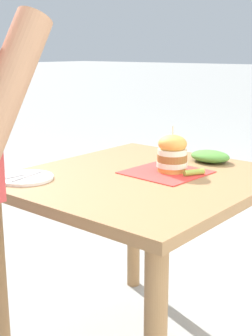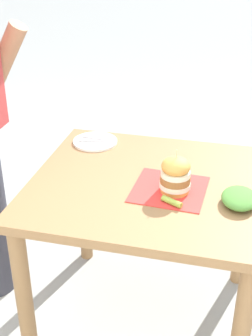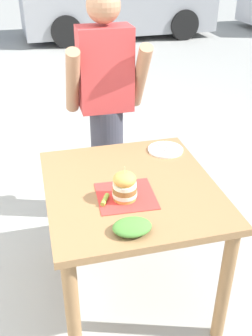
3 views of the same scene
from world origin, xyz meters
name	(u,v)px [view 1 (image 1 of 3)]	position (x,y,z in m)	size (l,w,h in m)	color
patio_table	(142,207)	(0.00, 0.00, 0.66)	(0.91, 0.99, 0.79)	olive
serving_paper	(166,172)	(-0.05, -0.10, 0.79)	(0.29, 0.29, 0.00)	red
sandwich	(172,153)	(-0.06, -0.12, 0.87)	(0.13, 0.13, 0.19)	gold
pickle_spear	(194,172)	(-0.16, -0.12, 0.81)	(0.02, 0.02, 0.09)	#8EA83D
side_plate_with_forks	(25,178)	(0.31, 0.34, 0.80)	(0.22, 0.22, 0.02)	white
side_salad	(210,156)	(-0.09, -0.38, 0.82)	(0.18, 0.14, 0.05)	#477F33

